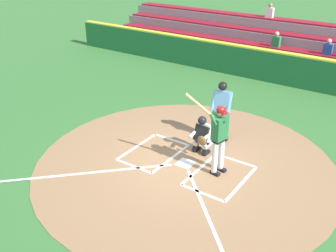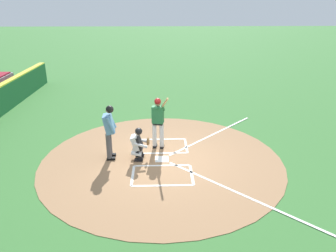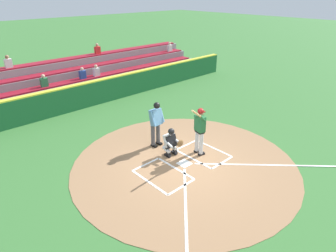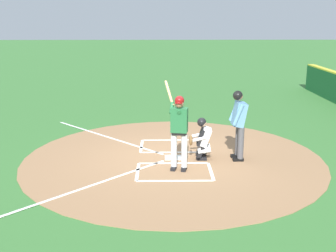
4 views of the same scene
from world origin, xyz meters
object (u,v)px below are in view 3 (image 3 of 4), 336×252
catcher (171,141)px  baseball (195,152)px  plate_umpire (156,121)px  batter (200,128)px

catcher → baseball: (-0.82, 0.50, -0.55)m
plate_umpire → baseball: size_ratio=25.20×
catcher → plate_umpire: plate_umpire is taller
baseball → catcher: bearing=-31.2°
batter → plate_umpire: batter is taller
batter → baseball: bearing=-90.6°
batter → catcher: 1.17m
catcher → baseball: size_ratio=15.27×
plate_umpire → baseball: (-0.74, 1.44, -1.04)m
batter → plate_umpire: size_ratio=1.14×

